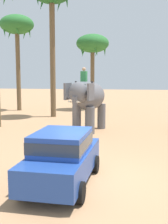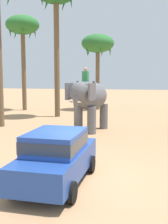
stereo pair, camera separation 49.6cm
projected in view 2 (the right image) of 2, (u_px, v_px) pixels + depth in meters
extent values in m
plane|color=tan|center=(86.00, 178.00, 9.55)|extent=(120.00, 120.00, 0.00)
cube|color=#23479E|center=(57.00, 163.00, 9.03)|extent=(1.84, 4.16, 0.76)
cube|color=#23479E|center=(56.00, 142.00, 8.84)|extent=(1.63, 2.15, 0.64)
cube|color=#2D3842|center=(56.00, 142.00, 8.84)|extent=(1.65, 2.17, 0.35)
cylinder|color=black|center=(46.00, 161.00, 10.50)|extent=(0.20, 0.61, 0.60)
cylinder|color=black|center=(91.00, 164.00, 10.11)|extent=(0.20, 0.61, 0.60)
cylinder|color=black|center=(14.00, 187.00, 8.05)|extent=(0.20, 0.61, 0.60)
cylinder|color=black|center=(72.00, 193.00, 7.66)|extent=(0.20, 0.61, 0.60)
ellipsoid|color=slate|center=(92.00, 96.00, 17.56)|extent=(2.34, 3.41, 1.70)
cylinder|color=slate|center=(92.00, 120.00, 16.71)|extent=(0.52, 0.52, 1.60)
cylinder|color=slate|center=(78.00, 119.00, 17.09)|extent=(0.52, 0.52, 1.60)
cylinder|color=slate|center=(104.00, 116.00, 18.36)|extent=(0.52, 0.52, 1.60)
cylinder|color=slate|center=(91.00, 115.00, 18.75)|extent=(0.52, 0.52, 1.60)
ellipsoid|color=slate|center=(79.00, 93.00, 16.07)|extent=(1.32, 1.25, 1.20)
cube|color=slate|center=(92.00, 92.00, 15.84)|extent=(0.32, 0.80, 0.96)
cube|color=slate|center=(69.00, 91.00, 16.47)|extent=(0.32, 0.80, 0.96)
cone|color=slate|center=(76.00, 111.00, 15.80)|extent=(0.44, 0.44, 1.60)
cone|color=beige|center=(80.00, 102.00, 15.66)|extent=(0.26, 0.57, 0.21)
cone|color=beige|center=(72.00, 102.00, 15.89)|extent=(0.26, 0.57, 0.21)
cube|color=#338C4C|center=(85.00, 76.00, 16.64)|extent=(0.39, 0.32, 0.60)
sphere|color=tan|center=(85.00, 69.00, 16.59)|extent=(0.22, 0.22, 0.22)
cylinder|color=#333338|center=(94.00, 86.00, 16.49)|extent=(0.12, 0.12, 0.55)
cylinder|color=#333338|center=(78.00, 86.00, 16.94)|extent=(0.12, 0.12, 0.55)
cylinder|color=brown|center=(57.00, 57.00, 23.24)|extent=(0.44, 0.44, 9.76)
cone|color=#1E5B28|center=(64.00, 2.00, 23.69)|extent=(0.91, 0.57, 1.67)
cone|color=#1E5B28|center=(47.00, 1.00, 23.53)|extent=(0.73, 0.83, 1.69)
cylinder|color=brown|center=(24.00, 69.00, 27.80)|extent=(0.42, 0.42, 7.99)
ellipsoid|color=#286B2D|center=(23.00, 25.00, 27.26)|extent=(3.20, 3.20, 1.80)
cone|color=#286B2D|center=(35.00, 30.00, 27.09)|extent=(0.40, 0.92, 1.64)
cone|color=#286B2D|center=(31.00, 32.00, 28.36)|extent=(0.91, 0.57, 1.67)
cone|color=#286B2D|center=(16.00, 32.00, 28.20)|extent=(0.73, 0.83, 1.69)
cone|color=#286B2D|center=(10.00, 29.00, 26.83)|extent=(0.73, 0.83, 1.69)
cone|color=#286B2D|center=(21.00, 28.00, 26.14)|extent=(0.91, 0.57, 1.67)
cylinder|color=brown|center=(98.00, 78.00, 28.37)|extent=(0.40, 0.40, 6.31)
ellipsoid|color=#286B2D|center=(98.00, 43.00, 27.94)|extent=(3.20, 3.20, 1.80)
cone|color=#286B2D|center=(110.00, 48.00, 27.77)|extent=(0.40, 0.92, 1.64)
cone|color=#286B2D|center=(103.00, 49.00, 29.04)|extent=(0.91, 0.57, 1.67)
cone|color=#286B2D|center=(89.00, 49.00, 28.88)|extent=(0.73, 0.83, 1.69)
cone|color=#286B2D|center=(87.00, 48.00, 27.51)|extent=(0.73, 0.83, 1.69)
cone|color=#286B2D|center=(100.00, 47.00, 26.82)|extent=(0.91, 0.57, 1.67)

